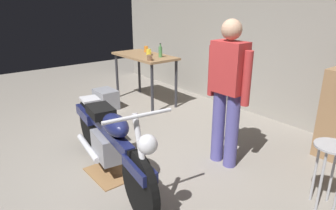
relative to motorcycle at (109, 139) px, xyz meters
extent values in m
plane|color=gray|center=(-0.02, 0.12, -0.45)|extent=(12.00, 12.00, 0.00)
cube|color=gray|center=(-0.02, 2.92, 1.10)|extent=(8.00, 0.12, 3.10)
cube|color=#99724C|center=(-1.87, 1.75, 0.43)|extent=(1.30, 0.64, 0.04)
cylinder|color=#2D2D33|center=(-2.46, 1.49, -0.02)|extent=(0.05, 0.05, 0.86)
cylinder|color=#2D2D33|center=(-1.28, 1.49, -0.02)|extent=(0.05, 0.05, 0.86)
cylinder|color=#2D2D33|center=(-2.46, 2.01, -0.02)|extent=(0.05, 0.05, 0.86)
cylinder|color=#2D2D33|center=(-1.28, 2.01, -0.02)|extent=(0.05, 0.05, 0.86)
cylinder|color=black|center=(0.75, -0.11, -0.13)|extent=(0.64, 0.16, 0.64)
cylinder|color=black|center=(-0.78, 0.12, -0.13)|extent=(0.64, 0.16, 0.64)
cube|color=#191E4C|center=(0.75, -0.11, 0.05)|extent=(0.46, 0.20, 0.10)
cube|color=#191E4C|center=(-0.73, 0.11, 0.05)|extent=(0.54, 0.25, 0.12)
cube|color=gray|center=(-0.07, 0.01, -0.11)|extent=(0.47, 0.30, 0.28)
cube|color=#191E4C|center=(0.03, 0.00, 0.10)|extent=(1.10, 0.26, 0.10)
ellipsoid|color=#191E4C|center=(0.23, -0.03, 0.25)|extent=(0.47, 0.28, 0.20)
cube|color=black|center=(-0.21, 0.03, 0.25)|extent=(0.39, 0.29, 0.10)
cube|color=silver|center=(-0.61, 0.09, 0.27)|extent=(0.27, 0.23, 0.03)
cylinder|color=silver|center=(0.81, -0.12, 0.20)|extent=(0.27, 0.09, 0.68)
cylinder|color=silver|center=(0.77, -0.11, 0.53)|extent=(0.12, 0.60, 0.03)
sphere|color=silver|center=(0.93, -0.13, 0.35)|extent=(0.16, 0.16, 0.16)
cylinder|color=silver|center=(-0.38, -0.08, -0.23)|extent=(0.70, 0.17, 0.07)
cylinder|color=#56529D|center=(0.67, 1.20, -0.01)|extent=(0.15, 0.15, 0.88)
cylinder|color=#56529D|center=(0.47, 1.20, -0.01)|extent=(0.15, 0.15, 0.88)
cube|color=#BF3333|center=(0.57, 1.20, 0.71)|extent=(0.39, 0.23, 0.56)
cylinder|color=#BF3333|center=(0.81, 1.21, 0.63)|extent=(0.09, 0.09, 0.58)
cylinder|color=#BF3333|center=(0.33, 1.20, 0.63)|extent=(0.09, 0.09, 0.58)
sphere|color=tan|center=(0.57, 1.20, 1.11)|extent=(0.22, 0.22, 0.22)
cylinder|color=#B2B2B7|center=(1.70, 1.32, 0.18)|extent=(0.32, 0.32, 0.02)
cylinder|color=#B2B2B7|center=(1.70, 1.43, -0.14)|extent=(0.02, 0.02, 0.62)
cylinder|color=#B2B2B7|center=(1.59, 1.32, -0.14)|extent=(0.02, 0.02, 0.62)
cylinder|color=#B2B2B7|center=(1.70, 1.21, -0.14)|extent=(0.02, 0.02, 0.62)
cube|color=olive|center=(-0.05, 0.01, -0.44)|extent=(0.56, 0.40, 0.01)
cube|color=gray|center=(-2.02, 1.00, -0.28)|extent=(0.44, 0.32, 0.34)
cylinder|color=orange|center=(-2.10, 1.94, 0.51)|extent=(0.08, 0.08, 0.11)
torus|color=orange|center=(-2.05, 1.94, 0.51)|extent=(0.06, 0.01, 0.06)
cylinder|color=brown|center=(-1.38, 1.52, 0.50)|extent=(0.09, 0.09, 0.09)
torus|color=brown|center=(-1.33, 1.52, 0.50)|extent=(0.05, 0.01, 0.05)
cylinder|color=yellow|center=(-1.82, 1.81, 0.50)|extent=(0.09, 0.09, 0.10)
torus|color=yellow|center=(-1.77, 1.81, 0.51)|extent=(0.06, 0.01, 0.06)
cylinder|color=#4C8C4C|center=(-1.50, 1.83, 0.54)|extent=(0.06, 0.06, 0.18)
cylinder|color=#4C8C4C|center=(-1.50, 1.83, 0.66)|extent=(0.03, 0.03, 0.05)
cylinder|color=black|center=(-1.50, 1.83, 0.69)|extent=(0.03, 0.03, 0.01)
camera|label=1|loc=(2.66, -1.31, 1.41)|focal=32.19mm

